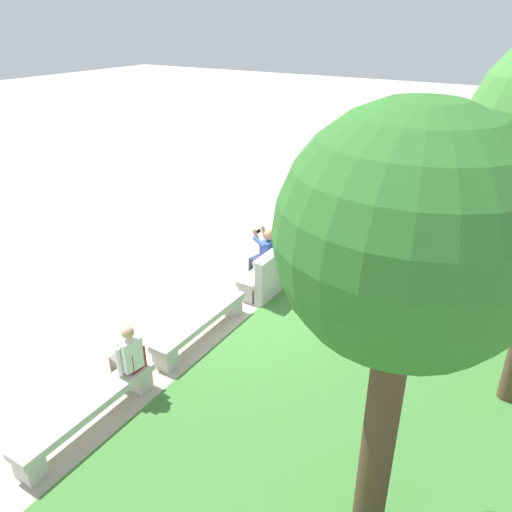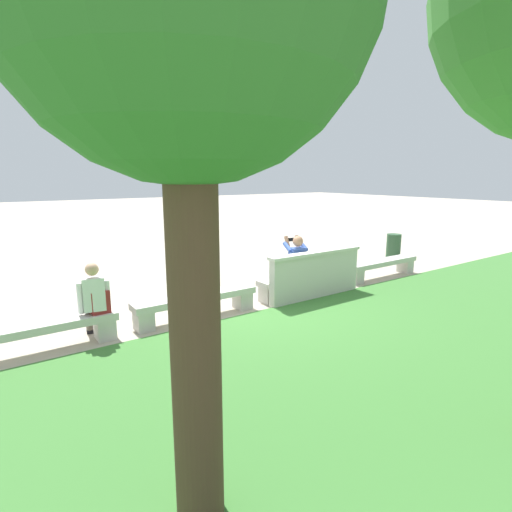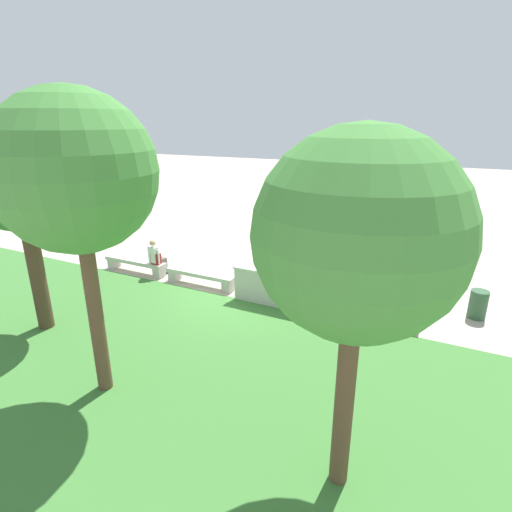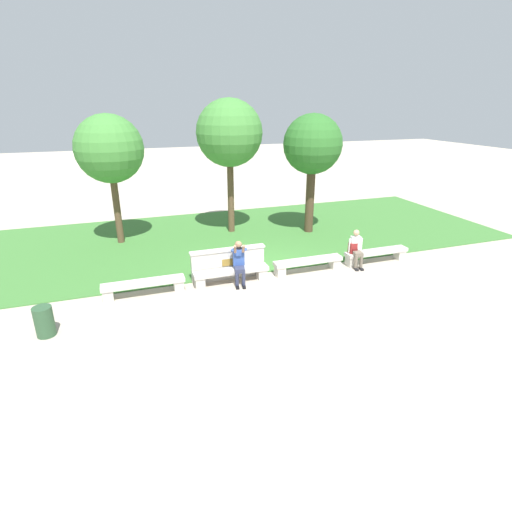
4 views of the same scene
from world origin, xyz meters
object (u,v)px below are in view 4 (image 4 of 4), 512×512
(person_photographer, at_px, (239,261))
(tree_left_background, at_px, (229,134))
(tree_behind_wall, at_px, (313,146))
(backpack, at_px, (353,248))
(bench_far, at_px, (376,254))
(tree_right_background, at_px, (109,150))
(bench_near, at_px, (231,274))
(trash_bin, at_px, (44,321))
(person_distant, at_px, (356,247))
(bench_main, at_px, (144,285))
(bench_mid, at_px, (308,263))

(person_photographer, xyz_separation_m, tree_left_background, (1.18, 5.08, 3.32))
(person_photographer, xyz_separation_m, tree_behind_wall, (4.30, 3.99, 2.86))
(backpack, height_order, tree_left_background, tree_left_background)
(person_photographer, bearing_deg, bench_far, 0.87)
(person_photographer, relative_size, tree_right_background, 0.27)
(bench_near, height_order, trash_bin, trash_bin)
(bench_far, height_order, trash_bin, trash_bin)
(person_distant, relative_size, tree_behind_wall, 0.26)
(bench_main, relative_size, backpack, 5.47)
(tree_right_background, relative_size, trash_bin, 6.50)
(bench_main, height_order, tree_left_background, tree_left_background)
(bench_near, xyz_separation_m, tree_left_background, (1.41, 5.01, 3.75))
(bench_mid, bearing_deg, tree_behind_wall, 63.81)
(bench_near, xyz_separation_m, trash_bin, (-5.00, -1.42, 0.07))
(bench_near, distance_m, backpack, 4.30)
(person_distant, relative_size, tree_left_background, 0.23)
(bench_far, height_order, backpack, backpack)
(bench_mid, height_order, bench_far, same)
(bench_mid, distance_m, bench_far, 2.61)
(person_distant, bearing_deg, tree_right_background, 145.62)
(backpack, bearing_deg, bench_main, -179.80)
(bench_mid, height_order, tree_behind_wall, tree_behind_wall)
(bench_near, xyz_separation_m, person_distant, (4.35, -0.07, 0.36))
(bench_far, relative_size, tree_behind_wall, 0.48)
(bench_near, bearing_deg, tree_behind_wall, 40.80)
(backpack, relative_size, tree_right_background, 0.09)
(bench_far, relative_size, person_distant, 1.86)
(bench_near, height_order, bench_far, same)
(bench_near, relative_size, trash_bin, 3.12)
(person_photographer, bearing_deg, tree_behind_wall, 42.85)
(bench_mid, bearing_deg, person_distant, -2.15)
(bench_mid, relative_size, tree_right_background, 0.48)
(person_photographer, distance_m, trash_bin, 5.42)
(bench_far, relative_size, tree_left_background, 0.43)
(person_distant, distance_m, trash_bin, 9.45)
(person_distant, xyz_separation_m, tree_right_background, (-7.48, 5.12, 2.93))
(bench_mid, relative_size, tree_left_background, 0.43)
(person_distant, xyz_separation_m, tree_behind_wall, (0.19, 3.98, 2.93))
(bench_near, bearing_deg, bench_mid, 0.00)
(bench_near, bearing_deg, bench_far, 0.00)
(bench_main, distance_m, backpack, 6.91)
(person_photographer, distance_m, backpack, 4.06)
(bench_main, height_order, tree_right_background, tree_right_background)
(person_photographer, bearing_deg, bench_main, 178.47)
(bench_near, xyz_separation_m, backpack, (4.29, 0.02, 0.32))
(trash_bin, bearing_deg, backpack, 8.84)
(backpack, bearing_deg, bench_mid, -179.19)
(person_photographer, height_order, backpack, person_photographer)
(person_distant, relative_size, trash_bin, 1.68)
(bench_near, xyz_separation_m, tree_right_background, (-3.13, 5.05, 3.30))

